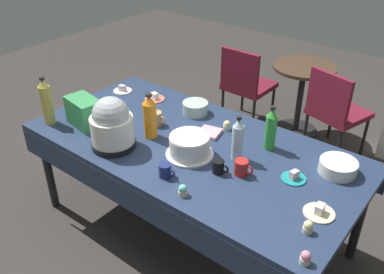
{
  "coord_description": "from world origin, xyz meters",
  "views": [
    {
      "loc": [
        1.43,
        -1.8,
        2.21
      ],
      "look_at": [
        0.0,
        0.0,
        0.8
      ],
      "focal_mm": 39.0,
      "sensor_mm": 36.0,
      "label": 1
    }
  ],
  "objects_px": {
    "dessert_plate_white": "(123,90)",
    "potluck_table": "(192,151)",
    "frosted_layer_cake": "(190,146)",
    "dessert_plate_coral": "(155,98)",
    "coffee_mug_tan": "(156,118)",
    "maroon_chair_right": "(335,108)",
    "coffee_mug_red": "(242,168)",
    "cupcake_cocoa": "(227,125)",
    "soda_bottle_ginger_ale": "(47,102)",
    "cupcake_rose": "(183,190)",
    "coffee_mug_black": "(219,167)",
    "soda_bottle_water": "(238,139)",
    "round_cafe_table": "(302,87)",
    "dessert_plate_teal": "(294,177)",
    "cupcake_lemon": "(306,258)",
    "coffee_mug_navy": "(165,170)",
    "glass_salad_bowl": "(195,108)",
    "ceramic_snack_bowl": "(338,167)",
    "soda_bottle_orange_juice": "(150,117)",
    "soda_carton": "(84,112)",
    "cupcake_vanilla": "(308,227)",
    "soda_bottle_lime_soda": "(271,129)",
    "maroon_chair_left": "(246,82)",
    "dessert_plate_cream": "(319,211)",
    "slow_cooker": "(112,125)"
  },
  "relations": [
    {
      "from": "dessert_plate_white",
      "to": "potluck_table",
      "type": "bearing_deg",
      "value": -16.2
    },
    {
      "from": "frosted_layer_cake",
      "to": "dessert_plate_coral",
      "type": "relative_size",
      "value": 1.93
    },
    {
      "from": "coffee_mug_tan",
      "to": "maroon_chair_right",
      "type": "relative_size",
      "value": 0.15
    },
    {
      "from": "coffee_mug_red",
      "to": "dessert_plate_coral",
      "type": "bearing_deg",
      "value": 158.95
    },
    {
      "from": "cupcake_cocoa",
      "to": "soda_bottle_ginger_ale",
      "type": "relative_size",
      "value": 0.19
    },
    {
      "from": "potluck_table",
      "to": "cupcake_cocoa",
      "type": "distance_m",
      "value": 0.32
    },
    {
      "from": "cupcake_rose",
      "to": "coffee_mug_black",
      "type": "bearing_deg",
      "value": 83.74
    },
    {
      "from": "dessert_plate_white",
      "to": "soda_bottle_water",
      "type": "distance_m",
      "value": 1.29
    },
    {
      "from": "round_cafe_table",
      "to": "dessert_plate_teal",
      "type": "bearing_deg",
      "value": -66.66
    },
    {
      "from": "dessert_plate_white",
      "to": "cupcake_cocoa",
      "type": "distance_m",
      "value": 1.02
    },
    {
      "from": "cupcake_lemon",
      "to": "coffee_mug_navy",
      "type": "relative_size",
      "value": 0.6
    },
    {
      "from": "dessert_plate_coral",
      "to": "glass_salad_bowl",
      "type": "bearing_deg",
      "value": 3.0
    },
    {
      "from": "maroon_chair_right",
      "to": "round_cafe_table",
      "type": "bearing_deg",
      "value": 152.63
    },
    {
      "from": "glass_salad_bowl",
      "to": "coffee_mug_navy",
      "type": "relative_size",
      "value": 1.69
    },
    {
      "from": "ceramic_snack_bowl",
      "to": "soda_bottle_orange_juice",
      "type": "bearing_deg",
      "value": -161.63
    },
    {
      "from": "potluck_table",
      "to": "coffee_mug_tan",
      "type": "height_order",
      "value": "coffee_mug_tan"
    },
    {
      "from": "soda_bottle_ginger_ale",
      "to": "coffee_mug_tan",
      "type": "height_order",
      "value": "soda_bottle_ginger_ale"
    },
    {
      "from": "dessert_plate_teal",
      "to": "maroon_chair_right",
      "type": "distance_m",
      "value": 1.56
    },
    {
      "from": "dessert_plate_white",
      "to": "cupcake_rose",
      "type": "relative_size",
      "value": 2.26
    },
    {
      "from": "frosted_layer_cake",
      "to": "cupcake_cocoa",
      "type": "relative_size",
      "value": 4.47
    },
    {
      "from": "dessert_plate_coral",
      "to": "soda_carton",
      "type": "xyz_separation_m",
      "value": [
        -0.11,
        -0.59,
        0.09
      ]
    },
    {
      "from": "dessert_plate_teal",
      "to": "maroon_chair_right",
      "type": "xyz_separation_m",
      "value": [
        -0.32,
        1.5,
        -0.27
      ]
    },
    {
      "from": "cupcake_vanilla",
      "to": "round_cafe_table",
      "type": "distance_m",
      "value": 2.32
    },
    {
      "from": "soda_bottle_lime_soda",
      "to": "soda_carton",
      "type": "relative_size",
      "value": 1.15
    },
    {
      "from": "coffee_mug_tan",
      "to": "coffee_mug_red",
      "type": "distance_m",
      "value": 0.8
    },
    {
      "from": "glass_salad_bowl",
      "to": "cupcake_lemon",
      "type": "height_order",
      "value": "glass_salad_bowl"
    },
    {
      "from": "dessert_plate_coral",
      "to": "round_cafe_table",
      "type": "distance_m",
      "value": 1.6
    },
    {
      "from": "maroon_chair_left",
      "to": "coffee_mug_red",
      "type": "bearing_deg",
      "value": -59.14
    },
    {
      "from": "cupcake_cocoa",
      "to": "soda_bottle_lime_soda",
      "type": "bearing_deg",
      "value": -4.02
    },
    {
      "from": "dessert_plate_teal",
      "to": "dessert_plate_white",
      "type": "bearing_deg",
      "value": 172.71
    },
    {
      "from": "dessert_plate_cream",
      "to": "soda_bottle_orange_juice",
      "type": "xyz_separation_m",
      "value": [
        -1.21,
        0.03,
        0.13
      ]
    },
    {
      "from": "dessert_plate_teal",
      "to": "maroon_chair_left",
      "type": "distance_m",
      "value": 1.97
    },
    {
      "from": "coffee_mug_black",
      "to": "dessert_plate_cream",
      "type": "bearing_deg",
      "value": 2.74
    },
    {
      "from": "potluck_table",
      "to": "soda_bottle_ginger_ale",
      "type": "height_order",
      "value": "soda_bottle_ginger_ale"
    },
    {
      "from": "cupcake_vanilla",
      "to": "glass_salad_bowl",
      "type": "bearing_deg",
      "value": 152.06
    },
    {
      "from": "glass_salad_bowl",
      "to": "cupcake_rose",
      "type": "xyz_separation_m",
      "value": [
        0.53,
        -0.79,
        -0.01
      ]
    },
    {
      "from": "dessert_plate_white",
      "to": "cupcake_vanilla",
      "type": "xyz_separation_m",
      "value": [
        1.88,
        -0.56,
        0.02
      ]
    },
    {
      "from": "cupcake_vanilla",
      "to": "frosted_layer_cake",
      "type": "bearing_deg",
      "value": 168.97
    },
    {
      "from": "soda_bottle_ginger_ale",
      "to": "coffee_mug_black",
      "type": "distance_m",
      "value": 1.31
    },
    {
      "from": "soda_bottle_orange_juice",
      "to": "coffee_mug_black",
      "type": "relative_size",
      "value": 2.87
    },
    {
      "from": "dessert_plate_teal",
      "to": "soda_bottle_water",
      "type": "distance_m",
      "value": 0.39
    },
    {
      "from": "ceramic_snack_bowl",
      "to": "cupcake_lemon",
      "type": "height_order",
      "value": "ceramic_snack_bowl"
    },
    {
      "from": "potluck_table",
      "to": "cupcake_rose",
      "type": "bearing_deg",
      "value": -57.03
    },
    {
      "from": "cupcake_lemon",
      "to": "cupcake_vanilla",
      "type": "distance_m",
      "value": 0.2
    },
    {
      "from": "cupcake_lemon",
      "to": "cupcake_rose",
      "type": "relative_size",
      "value": 1.0
    },
    {
      "from": "dessert_plate_teal",
      "to": "coffee_mug_red",
      "type": "distance_m",
      "value": 0.3
    },
    {
      "from": "soda_bottle_ginger_ale",
      "to": "coffee_mug_black",
      "type": "relative_size",
      "value": 3.18
    },
    {
      "from": "potluck_table",
      "to": "coffee_mug_red",
      "type": "relative_size",
      "value": 18.13
    },
    {
      "from": "cupcake_rose",
      "to": "slow_cooker",
      "type": "bearing_deg",
      "value": 171.07
    },
    {
      "from": "coffee_mug_tan",
      "to": "potluck_table",
      "type": "bearing_deg",
      "value": -6.87
    }
  ]
}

